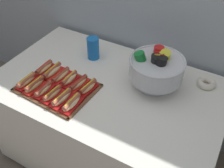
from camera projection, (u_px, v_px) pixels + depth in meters
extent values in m
plane|color=#7A6B5B|center=(108.00, 153.00, 2.26)|extent=(10.00, 10.00, 0.00)
cube|color=white|center=(108.00, 122.00, 1.98)|extent=(1.53, 0.93, 0.75)
cylinder|color=black|center=(22.00, 151.00, 2.25)|extent=(0.05, 0.05, 0.04)
cylinder|color=black|center=(71.00, 100.00, 2.72)|extent=(0.05, 0.05, 0.04)
cylinder|color=black|center=(195.00, 153.00, 2.24)|extent=(0.05, 0.05, 0.04)
cube|color=brown|center=(58.00, 88.00, 1.71)|extent=(0.50, 0.38, 0.01)
cube|color=brown|center=(39.00, 103.00, 1.59)|extent=(0.48, 0.04, 0.01)
cube|color=brown|center=(74.00, 73.00, 1.81)|extent=(0.48, 0.04, 0.01)
cube|color=brown|center=(32.00, 75.00, 1.79)|extent=(0.03, 0.36, 0.01)
cube|color=brown|center=(86.00, 101.00, 1.61)|extent=(0.03, 0.36, 0.01)
cube|color=red|center=(27.00, 84.00, 1.72)|extent=(0.06, 0.16, 0.02)
ellipsoid|color=#E0BC7F|center=(26.00, 81.00, 1.70)|extent=(0.05, 0.15, 0.04)
cylinder|color=#A8563D|center=(26.00, 80.00, 1.70)|extent=(0.04, 0.15, 0.03)
cylinder|color=yellow|center=(26.00, 78.00, 1.69)|extent=(0.01, 0.12, 0.01)
cube|color=red|center=(36.00, 88.00, 1.69)|extent=(0.07, 0.17, 0.02)
ellipsoid|color=tan|center=(35.00, 85.00, 1.67)|extent=(0.05, 0.16, 0.04)
cylinder|color=brown|center=(34.00, 83.00, 1.66)|extent=(0.04, 0.15, 0.03)
cylinder|color=yellow|center=(34.00, 82.00, 1.66)|extent=(0.01, 0.13, 0.01)
cube|color=red|center=(44.00, 92.00, 1.66)|extent=(0.06, 0.15, 0.02)
ellipsoid|color=#E0BC7F|center=(44.00, 89.00, 1.65)|extent=(0.05, 0.14, 0.04)
cylinder|color=#9E4C38|center=(43.00, 88.00, 1.64)|extent=(0.03, 0.14, 0.03)
cylinder|color=red|center=(43.00, 86.00, 1.63)|extent=(0.01, 0.12, 0.01)
cube|color=red|center=(53.00, 96.00, 1.63)|extent=(0.07, 0.17, 0.02)
ellipsoid|color=tan|center=(53.00, 94.00, 1.62)|extent=(0.06, 0.15, 0.04)
cylinder|color=brown|center=(52.00, 92.00, 1.61)|extent=(0.04, 0.14, 0.03)
cylinder|color=yellow|center=(52.00, 91.00, 1.60)|extent=(0.02, 0.12, 0.01)
cube|color=red|center=(62.00, 101.00, 1.60)|extent=(0.08, 0.17, 0.02)
ellipsoid|color=beige|center=(62.00, 98.00, 1.58)|extent=(0.06, 0.16, 0.04)
cylinder|color=#9E4C38|center=(62.00, 96.00, 1.58)|extent=(0.04, 0.15, 0.03)
cylinder|color=yellow|center=(61.00, 95.00, 1.57)|extent=(0.02, 0.13, 0.01)
cube|color=#B21414|center=(72.00, 105.00, 1.57)|extent=(0.07, 0.17, 0.02)
ellipsoid|color=beige|center=(72.00, 103.00, 1.55)|extent=(0.05, 0.15, 0.04)
cylinder|color=#A8563D|center=(71.00, 101.00, 1.55)|extent=(0.03, 0.14, 0.03)
cylinder|color=yellow|center=(71.00, 100.00, 1.54)|extent=(0.01, 0.12, 0.01)
cube|color=#B21414|center=(45.00, 70.00, 1.82)|extent=(0.07, 0.17, 0.02)
ellipsoid|color=tan|center=(44.00, 68.00, 1.81)|extent=(0.05, 0.16, 0.04)
cylinder|color=#9E4C38|center=(44.00, 67.00, 1.80)|extent=(0.03, 0.15, 0.03)
cylinder|color=red|center=(43.00, 65.00, 1.79)|extent=(0.01, 0.13, 0.01)
cube|color=red|center=(53.00, 74.00, 1.79)|extent=(0.07, 0.18, 0.02)
ellipsoid|color=beige|center=(52.00, 71.00, 1.78)|extent=(0.06, 0.17, 0.04)
cylinder|color=#9E4C38|center=(52.00, 70.00, 1.77)|extent=(0.03, 0.16, 0.03)
cylinder|color=yellow|center=(52.00, 68.00, 1.76)|extent=(0.01, 0.14, 0.01)
cube|color=red|center=(61.00, 78.00, 1.76)|extent=(0.07, 0.17, 0.02)
ellipsoid|color=tan|center=(61.00, 75.00, 1.75)|extent=(0.06, 0.16, 0.04)
cylinder|color=#9E4C38|center=(61.00, 74.00, 1.74)|extent=(0.03, 0.16, 0.03)
cylinder|color=red|center=(60.00, 73.00, 1.74)|extent=(0.01, 0.13, 0.01)
cube|color=#B21414|center=(70.00, 82.00, 1.73)|extent=(0.07, 0.15, 0.02)
ellipsoid|color=beige|center=(69.00, 79.00, 1.72)|extent=(0.05, 0.14, 0.04)
cylinder|color=#9E4C38|center=(69.00, 77.00, 1.71)|extent=(0.03, 0.14, 0.03)
cylinder|color=yellow|center=(69.00, 76.00, 1.70)|extent=(0.01, 0.12, 0.01)
cube|color=red|center=(79.00, 86.00, 1.70)|extent=(0.08, 0.17, 0.02)
ellipsoid|color=beige|center=(79.00, 83.00, 1.69)|extent=(0.06, 0.16, 0.04)
cylinder|color=brown|center=(78.00, 82.00, 1.68)|extent=(0.05, 0.15, 0.03)
cylinder|color=red|center=(78.00, 80.00, 1.67)|extent=(0.02, 0.13, 0.01)
cube|color=#B21414|center=(88.00, 90.00, 1.67)|extent=(0.08, 0.16, 0.02)
ellipsoid|color=tan|center=(88.00, 87.00, 1.66)|extent=(0.06, 0.15, 0.04)
cylinder|color=brown|center=(88.00, 86.00, 1.65)|extent=(0.05, 0.15, 0.03)
cylinder|color=yellow|center=(88.00, 84.00, 1.64)|extent=(0.02, 0.12, 0.01)
cylinder|color=silver|center=(154.00, 85.00, 1.72)|extent=(0.21, 0.21, 0.02)
cone|color=silver|center=(155.00, 80.00, 1.70)|extent=(0.07, 0.07, 0.06)
cylinder|color=silver|center=(157.00, 69.00, 1.63)|extent=(0.34, 0.34, 0.13)
torus|color=silver|center=(158.00, 61.00, 1.59)|extent=(0.35, 0.35, 0.02)
cylinder|color=yellow|center=(158.00, 63.00, 1.60)|extent=(0.11, 0.11, 0.15)
cylinder|color=yellow|center=(165.00, 59.00, 1.63)|extent=(0.09, 0.11, 0.14)
cylinder|color=red|center=(158.00, 55.00, 1.66)|extent=(0.07, 0.08, 0.13)
cylinder|color=red|center=(157.00, 62.00, 1.60)|extent=(0.10, 0.13, 0.15)
cylinder|color=#197A33|center=(141.00, 61.00, 1.61)|extent=(0.12, 0.09, 0.15)
cylinder|color=black|center=(156.00, 63.00, 1.60)|extent=(0.10, 0.11, 0.13)
cylinder|color=black|center=(160.00, 66.00, 1.58)|extent=(0.08, 0.09, 0.13)
cylinder|color=blue|center=(93.00, 51.00, 1.93)|extent=(0.09, 0.09, 0.12)
cylinder|color=blue|center=(93.00, 48.00, 1.91)|extent=(0.09, 0.09, 0.12)
cylinder|color=blue|center=(93.00, 46.00, 1.90)|extent=(0.09, 0.09, 0.12)
torus|color=silver|center=(206.00, 83.00, 1.72)|extent=(0.12, 0.12, 0.04)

